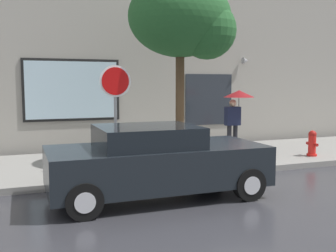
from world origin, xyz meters
name	(u,v)px	position (x,y,z in m)	size (l,w,h in m)	color
ground_plane	(217,188)	(0.00, 0.00, 0.00)	(60.00, 60.00, 0.00)	#333338
sidewalk	(168,160)	(0.00, 3.00, 0.07)	(20.00, 4.00, 0.15)	gray
building_facade	(142,47)	(-0.01, 5.50, 3.48)	(20.00, 0.67, 7.00)	#9E998E
parked_car	(156,161)	(-1.45, -0.14, 0.72)	(4.26, 1.95, 1.44)	black
fire_hydrant	(312,143)	(4.05, 1.80, 0.52)	(0.30, 0.44, 0.75)	red
pedestrian_with_umbrella	(237,103)	(2.39, 3.32, 1.66)	(0.96, 0.96, 1.91)	black
street_tree	(186,21)	(0.23, 2.33, 3.91)	(2.78, 2.36, 4.89)	#4C3823
stop_sign	(115,97)	(-1.79, 1.85, 1.95)	(0.76, 0.10, 2.55)	gray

